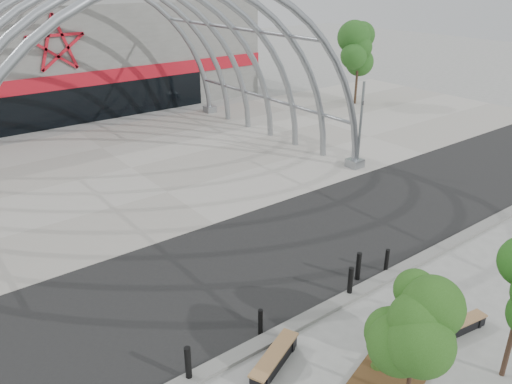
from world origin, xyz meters
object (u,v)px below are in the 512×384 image
object	(u,v)px
street_tree_0	(419,319)
bollard_2	(358,266)
bench_1	(460,326)
bench_0	(274,360)
signal_pole	(361,124)

from	to	relation	value
street_tree_0	bollard_2	bearing A→B (deg)	55.09
bollard_2	bench_1	bearing A→B (deg)	-84.53
bench_1	bollard_2	size ratio (longest dim) A/B	1.76
street_tree_0	bench_0	xyz separation A→B (m)	(-1.92, 2.99, -2.35)
signal_pole	street_tree_0	xyz separation A→B (m)	(-11.40, -12.00, 0.04)
street_tree_0	bench_0	world-z (taller)	street_tree_0
street_tree_0	bench_1	world-z (taller)	street_tree_0
bench_0	bench_1	world-z (taller)	bench_0
bench_1	street_tree_0	bearing A→B (deg)	-168.99
bench_1	bollard_2	bearing A→B (deg)	95.47
signal_pole	street_tree_0	size ratio (longest dim) A/B	1.35
signal_pole	bench_0	world-z (taller)	signal_pole
street_tree_0	bench_1	xyz separation A→B (m)	(3.51, 0.68, -2.38)
signal_pole	bollard_2	xyz separation A→B (m)	(-8.26, -7.49, -1.99)
signal_pole	bench_0	distance (m)	16.24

